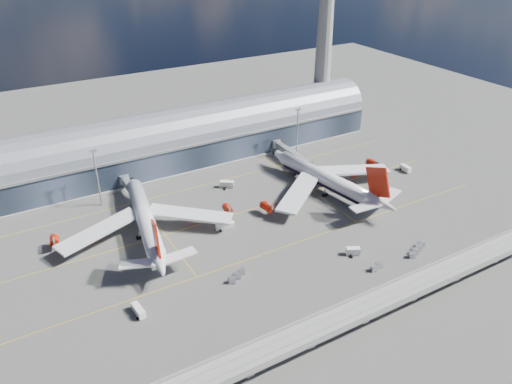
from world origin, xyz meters
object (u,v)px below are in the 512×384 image
service_truck_1 (353,251)px  service_truck_4 (290,165)px  floodlight_mast_right (297,131)px  service_truck_2 (225,226)px  airliner_right (327,180)px  floodlight_mast_left (97,177)px  service_truck_3 (405,168)px  service_truck_0 (138,311)px  airliner_left (146,221)px  cargo_train_1 (417,250)px  cargo_train_2 (377,267)px  service_truck_5 (227,184)px  cargo_train_0 (237,276)px  control_tower (325,37)px

service_truck_1 → service_truck_4: bearing=12.7°
floodlight_mast_right → service_truck_2: bearing=-145.7°
airliner_right → floodlight_mast_left: bearing=148.3°
floodlight_mast_left → service_truck_3: floodlight_mast_left is taller
service_truck_0 → floodlight_mast_right: bearing=27.9°
airliner_left → cargo_train_1: 101.67m
cargo_train_2 → cargo_train_1: bearing=-76.5°
floodlight_mast_right → service_truck_1: (-30.60, -81.46, -12.19)m
airliner_right → service_truck_1: bearing=-124.3°
cargo_train_2 → service_truck_5: bearing=24.6°
airliner_left → cargo_train_0: airliner_left is taller
service_truck_1 → service_truck_5: bearing=41.3°
floodlight_mast_left → service_truck_4: bearing=-6.2°
floodlight_mast_right → airliner_left: (-90.90, -31.63, -7.25)m
airliner_right → control_tower: bearing=47.2°
airliner_left → service_truck_0: size_ratio=10.86×
floodlight_mast_right → airliner_left: 96.51m
cargo_train_2 → service_truck_2: bearing=46.8°
cargo_train_2 → service_truck_1: bearing=20.4°
control_tower → cargo_train_0: size_ratio=12.30×
airliner_left → service_truck_0: bearing=-102.5°
service_truck_0 → service_truck_5: service_truck_5 is taller
floodlight_mast_left → service_truck_0: size_ratio=3.82×
service_truck_1 → cargo_train_0: size_ratio=0.65×
cargo_train_1 → service_truck_0: bearing=101.3°
service_truck_5 → service_truck_0: bearing=168.5°
service_truck_4 → cargo_train_2: service_truck_4 is taller
airliner_left → service_truck_3: airliner_left is taller
airliner_right → service_truck_0: airliner_right is taller
service_truck_1 → service_truck_3: size_ratio=0.89×
cargo_train_0 → service_truck_2: bearing=8.4°
service_truck_5 → cargo_train_0: (-26.87, -60.13, -0.56)m
floodlight_mast_right → cargo_train_2: floodlight_mast_right is taller
floodlight_mast_right → airliner_right: size_ratio=0.35×
service_truck_1 → service_truck_5: (-15.83, 69.18, 0.12)m
floodlight_mast_right → cargo_train_1: floodlight_mast_right is taller
cargo_train_0 → cargo_train_2: bearing=-86.5°
service_truck_4 → service_truck_5: bearing=-151.8°
control_tower → cargo_train_1: 137.48m
service_truck_1 → airliner_right: bearing=2.8°
service_truck_1 → cargo_train_1: size_ratio=0.48×
service_truck_2 → airliner_right: bearing=-73.4°
service_truck_1 → service_truck_0: bearing=111.9°
airliner_left → service_truck_2: bearing=-11.9°
service_truck_0 → service_truck_3: (143.66, 31.76, 0.08)m
floodlight_mast_right → service_truck_0: 130.71m
service_truck_0 → airliner_left: bearing=61.3°
service_truck_4 → cargo_train_0: bearing=-111.0°
airliner_left → service_truck_1: 78.38m
airliner_left → control_tower: bearing=35.4°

